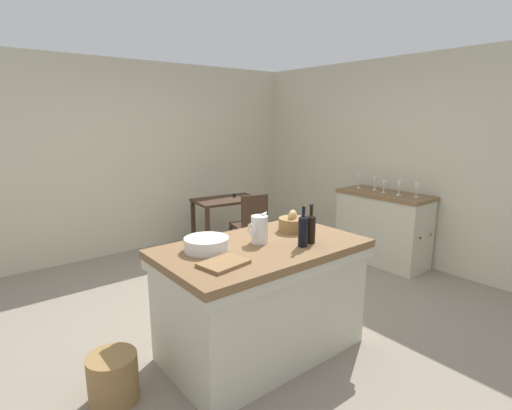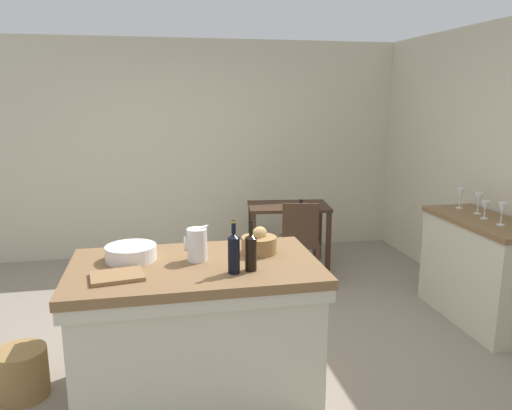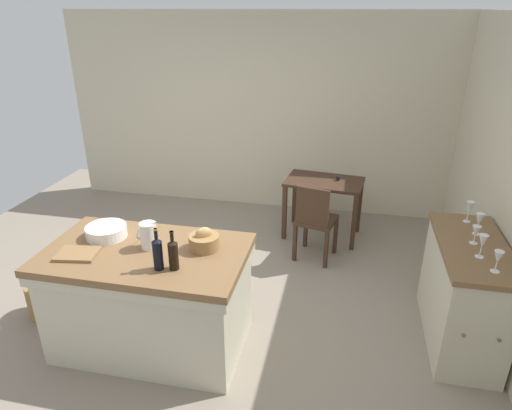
% 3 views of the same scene
% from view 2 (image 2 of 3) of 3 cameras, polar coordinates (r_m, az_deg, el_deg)
% --- Properties ---
extents(ground_plane, '(6.76, 6.76, 0.00)m').
position_cam_2_polar(ground_plane, '(4.05, -3.66, -16.15)').
color(ground_plane, gray).
extents(wall_back, '(5.32, 0.12, 2.60)m').
position_cam_2_polar(wall_back, '(6.17, -7.15, 6.44)').
color(wall_back, beige).
rests_on(wall_back, ground).
extents(island_table, '(1.57, 0.93, 0.90)m').
position_cam_2_polar(island_table, '(3.34, -6.84, -13.39)').
color(island_table, brown).
rests_on(island_table, ground).
extents(side_cabinet, '(0.52, 1.18, 0.92)m').
position_cam_2_polar(side_cabinet, '(4.75, 24.46, -6.83)').
color(side_cabinet, brown).
rests_on(side_cabinet, ground).
extents(writing_desk, '(0.96, 0.67, 0.78)m').
position_cam_2_polar(writing_desk, '(5.63, 3.76, -1.16)').
color(writing_desk, '#3D281C').
rests_on(writing_desk, ground).
extents(wooden_chair, '(0.48, 0.48, 0.91)m').
position_cam_2_polar(wooden_chair, '(5.09, 5.03, -4.08)').
color(wooden_chair, '#3D281C').
rests_on(wooden_chair, ground).
extents(pitcher, '(0.17, 0.13, 0.25)m').
position_cam_2_polar(pitcher, '(3.20, -6.84, -4.51)').
color(pitcher, white).
rests_on(pitcher, island_table).
extents(wash_bowl, '(0.33, 0.33, 0.10)m').
position_cam_2_polar(wash_bowl, '(3.31, -14.21, -5.36)').
color(wash_bowl, white).
rests_on(wash_bowl, island_table).
extents(bread_basket, '(0.24, 0.24, 0.18)m').
position_cam_2_polar(bread_basket, '(3.34, 0.35, -4.46)').
color(bread_basket, olive).
rests_on(bread_basket, island_table).
extents(cutting_board, '(0.33, 0.27, 0.02)m').
position_cam_2_polar(cutting_board, '(3.02, -15.72, -7.90)').
color(cutting_board, olive).
rests_on(cutting_board, island_table).
extents(wine_bottle_dark, '(0.07, 0.07, 0.30)m').
position_cam_2_polar(wine_bottle_dark, '(3.00, -0.60, -5.35)').
color(wine_bottle_dark, black).
rests_on(wine_bottle_dark, island_table).
extents(wine_bottle_amber, '(0.07, 0.07, 0.32)m').
position_cam_2_polar(wine_bottle_amber, '(2.96, -2.58, -5.44)').
color(wine_bottle_amber, black).
rests_on(wine_bottle_amber, island_table).
extents(wine_glass_left, '(0.07, 0.07, 0.19)m').
position_cam_2_polar(wine_glass_left, '(4.44, 26.50, -0.48)').
color(wine_glass_left, white).
rests_on(wine_glass_left, side_cabinet).
extents(wine_glass_middle, '(0.07, 0.07, 0.15)m').
position_cam_2_polar(wine_glass_middle, '(4.62, 24.91, -0.18)').
color(wine_glass_middle, white).
rests_on(wine_glass_middle, side_cabinet).
extents(wine_glass_right, '(0.07, 0.07, 0.19)m').
position_cam_2_polar(wine_glass_right, '(4.78, 24.29, 0.58)').
color(wine_glass_right, white).
rests_on(wine_glass_right, side_cabinet).
extents(wine_glass_far_right, '(0.07, 0.07, 0.19)m').
position_cam_2_polar(wine_glass_far_right, '(4.95, 22.49, 1.13)').
color(wine_glass_far_right, white).
rests_on(wine_glass_far_right, side_cabinet).
extents(wicker_hamper, '(0.32, 0.32, 0.33)m').
position_cam_2_polar(wicker_hamper, '(3.74, -25.32, -17.09)').
color(wicker_hamper, olive).
rests_on(wicker_hamper, ground).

